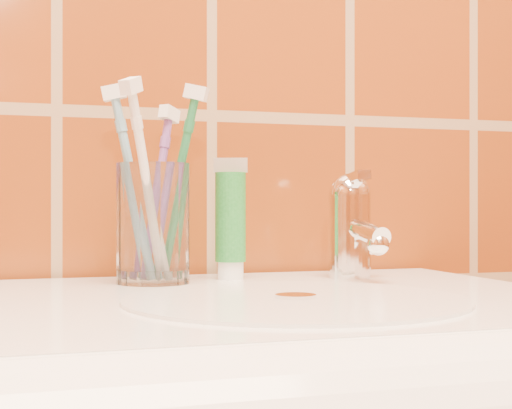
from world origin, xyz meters
name	(u,v)px	position (x,y,z in m)	size (l,w,h in m)	color
glass_tumbler	(154,223)	(-0.09, 1.10, 0.91)	(0.08, 0.08, 0.13)	white
toothpaste_tube	(231,222)	(0.00, 1.12, 0.91)	(0.04, 0.03, 0.14)	white
faucet	(351,222)	(0.14, 1.09, 0.91)	(0.05, 0.11, 0.12)	white
toothbrush_0	(147,185)	(-0.10, 1.07, 0.95)	(0.06, 0.07, 0.21)	silver
toothbrush_1	(133,186)	(-0.11, 1.10, 0.95)	(0.06, 0.03, 0.21)	#679BB8
toothbrush_2	(158,194)	(-0.08, 1.12, 0.95)	(0.06, 0.05, 0.20)	#764798
toothbrush_3	(176,185)	(-0.07, 1.10, 0.95)	(0.06, 0.05, 0.22)	#1C6B3C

